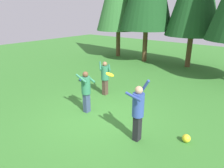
% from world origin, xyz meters
% --- Properties ---
extents(ground_plane, '(40.00, 40.00, 0.00)m').
position_xyz_m(ground_plane, '(0.00, 0.00, 0.00)').
color(ground_plane, '#387A2D').
extents(person_thrower, '(0.60, 0.58, 1.89)m').
position_xyz_m(person_thrower, '(1.89, -0.35, 1.03)').
color(person_thrower, black).
rests_on(person_thrower, ground_plane).
extents(person_catcher, '(0.58, 0.52, 1.60)m').
position_xyz_m(person_catcher, '(-0.59, 0.02, 0.95)').
color(person_catcher, '#38476B').
rests_on(person_catcher, ground_plane).
extents(person_bystander, '(0.71, 0.71, 1.56)m').
position_xyz_m(person_bystander, '(-1.17, 1.78, 0.92)').
color(person_bystander, '#4C382D').
rests_on(person_bystander, ground_plane).
extents(frisbee, '(0.37, 0.37, 0.12)m').
position_xyz_m(frisbee, '(0.62, -0.07, 1.74)').
color(frisbee, yellow).
extents(ball_yellow, '(0.25, 0.25, 0.25)m').
position_xyz_m(ball_yellow, '(3.09, 0.46, 0.12)').
color(ball_yellow, yellow).
rests_on(ball_yellow, ground_plane).
extents(ball_blue, '(0.24, 0.24, 0.24)m').
position_xyz_m(ball_blue, '(-3.43, 2.42, 0.12)').
color(ball_blue, blue).
rests_on(ball_blue, ground_plane).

